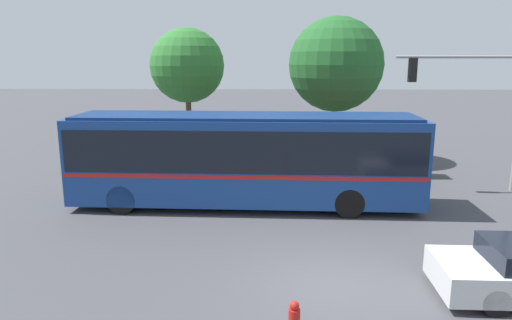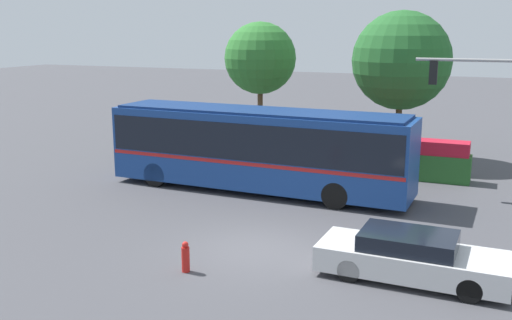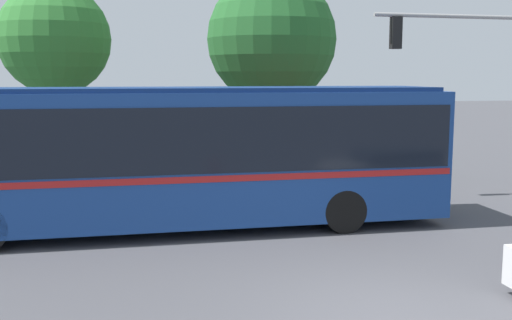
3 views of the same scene
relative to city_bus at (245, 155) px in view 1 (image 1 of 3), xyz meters
name	(u,v)px [view 1 (image 1 of 3)]	position (x,y,z in m)	size (l,w,h in m)	color
ground_plane	(334,286)	(2.38, -6.07, -1.88)	(140.00, 140.00, 0.00)	#444449
city_bus	(245,155)	(0.00, 0.00, 0.00)	(12.38, 2.87, 3.31)	navy
traffic_light_pole	(486,97)	(9.25, 2.19, 1.89)	(5.05, 0.24, 5.72)	gray
flowering_hedge	(310,157)	(2.73, 4.48, -1.02)	(10.35, 1.03, 1.74)	#286028
street_tree_left	(187,66)	(-3.45, 8.75, 2.95)	(3.90, 3.90, 6.80)	brown
street_tree_centre	(336,65)	(4.23, 7.97, 3.03)	(4.77, 4.77, 7.30)	brown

